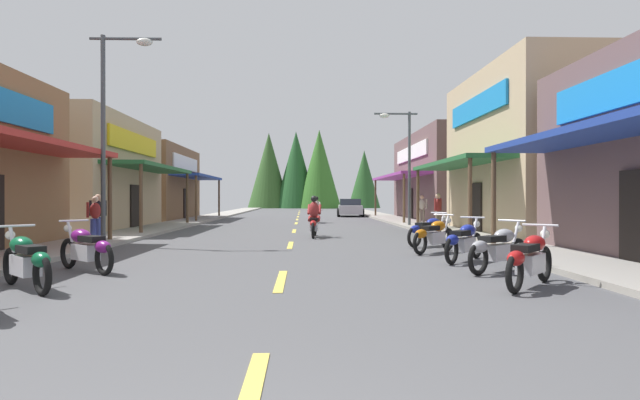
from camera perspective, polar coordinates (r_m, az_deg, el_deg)
The scene contains 25 objects.
ground at distance 28.69m, azimuth -2.68°, elevation -2.82°, with size 10.69×83.87×0.10m, color #4C4C4F.
sidewalk_left at distance 29.49m, azimuth -15.36°, elevation -2.54°, with size 2.24×83.87×0.12m, color #9E9991.
sidewalk_right at distance 29.32m, azimuth 10.06°, elevation -2.55°, with size 2.24×83.87×0.12m, color gray.
centerline_dashes at distance 31.26m, azimuth -2.62°, elevation -2.47°, with size 0.16×56.37×0.01m.
storefront_left_middle at distance 27.28m, azimuth -27.97°, elevation 2.60°, with size 9.88×9.44×5.24m.
storefront_left_far at distance 37.19m, azimuth -21.37°, elevation 1.72°, with size 10.72×9.72×4.90m.
storefront_right_middle at distance 23.69m, azimuth 25.83°, elevation 4.71°, with size 9.46×9.12×6.69m.
storefront_right_far at distance 35.36m, azimuth 14.82°, elevation 2.46°, with size 7.82×12.91×5.71m.
streetlamp_left at distance 17.24m, azimuth -21.88°, elevation 9.29°, with size 2.18×0.30×6.49m.
streetlamp_right at distance 26.27m, azimuth 9.12°, elevation 5.36°, with size 2.18×0.30×5.81m.
motorcycle_parked_right_0 at distance 9.26m, azimuth 22.25°, elevation -6.00°, with size 1.50×1.66×1.04m.
motorcycle_parked_right_1 at distance 10.98m, azimuth 19.15°, elevation -5.01°, with size 1.73×1.42×1.04m.
motorcycle_parked_right_2 at distance 12.50m, azimuth 15.67°, elevation -4.37°, with size 1.43×1.72×1.04m.
motorcycle_parked_right_3 at distance 14.31m, azimuth 12.53°, elevation -3.78°, with size 1.56×1.61×1.04m.
motorcycle_parked_right_4 at distance 16.18m, azimuth 11.98°, elevation -3.31°, with size 1.70×1.46×1.04m.
motorcycle_parked_left_1 at distance 9.61m, azimuth -29.79°, elevation -5.79°, with size 1.58×1.59×1.04m.
motorcycle_parked_left_2 at distance 11.38m, azimuth -24.49°, elevation -4.84°, with size 1.67×1.49×1.04m.
rider_cruising_lead at distance 19.41m, azimuth -0.66°, elevation -2.22°, with size 0.60×2.14×1.57m.
rider_cruising_trailing at distance 30.48m, azimuth -0.40°, elevation -1.32°, with size 0.60×2.14×1.57m.
pedestrian_by_shop at distance 19.73m, azimuth -23.39°, elevation -1.39°, with size 0.53×0.39×1.62m.
pedestrian_browsing at distance 24.23m, azimuth 12.94°, elevation -0.96°, with size 0.44×0.44×1.69m.
pedestrian_waiting at distance 29.40m, azimuth 11.23°, elevation -0.81°, with size 0.56×0.32×1.64m.
pedestrian_strolling at distance 19.12m, azimuth -23.64°, elevation -1.58°, with size 0.50×0.41×1.55m.
parked_car_curbside at distance 41.03m, azimuth 3.35°, elevation -0.87°, with size 2.25×4.39×1.40m.
treeline_backdrop at distance 73.76m, azimuth -1.79°, elevation 3.24°, with size 19.22×8.11×11.09m.
Camera 1 is at (0.40, -1.71, 1.50)m, focal length 28.88 mm.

